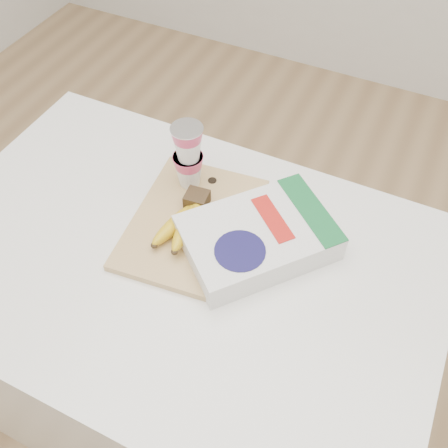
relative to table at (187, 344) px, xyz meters
name	(u,v)px	position (x,y,z in m)	size (l,w,h in m)	color
table	(187,344)	(0.00, 0.00, 0.00)	(1.08, 0.72, 0.81)	white
cutting_board	(192,223)	(-0.01, 0.09, 0.41)	(0.25, 0.34, 0.02)	tan
bananas	(188,222)	(0.00, 0.06, 0.44)	(0.12, 0.17, 0.06)	#382816
yogurt_stack	(188,155)	(-0.06, 0.18, 0.51)	(0.07, 0.07, 0.16)	white
cereal_box	(258,237)	(0.14, 0.09, 0.44)	(0.34, 0.35, 0.07)	white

